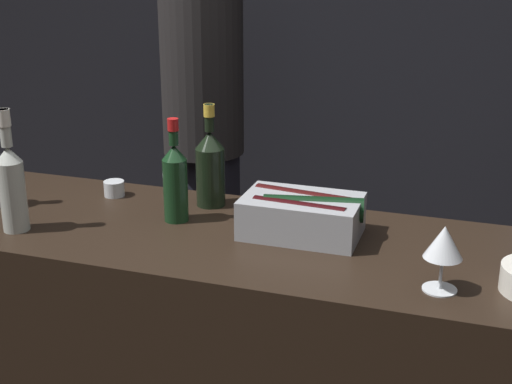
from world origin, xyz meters
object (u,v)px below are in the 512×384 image
ice_bin_with_bottles (303,213)px  white_wine_bottle (11,182)px  red_wine_bottle_burgundy (175,179)px  champagne_bottle (210,166)px  wine_glass (444,244)px  person_blond_tee (203,117)px  candle_votive (114,188)px

ice_bin_with_bottles → white_wine_bottle: 0.81m
red_wine_bottle_burgundy → champagne_bottle: 0.16m
wine_glass → person_blond_tee: (-1.19, 1.46, -0.12)m
ice_bin_with_bottles → wine_glass: size_ratio=2.07×
white_wine_bottle → red_wine_bottle_burgundy: bearing=27.8°
ice_bin_with_bottles → champagne_bottle: size_ratio=1.05×
wine_glass → champagne_bottle: 0.81m
white_wine_bottle → person_blond_tee: person_blond_tee is taller
champagne_bottle → candle_votive: bearing=-176.4°
red_wine_bottle_burgundy → person_blond_tee: (-0.43, 1.24, -0.13)m
red_wine_bottle_burgundy → white_wine_bottle: (-0.40, -0.21, 0.02)m
wine_glass → white_wine_bottle: (-1.17, 0.00, 0.02)m
champagne_bottle → person_blond_tee: person_blond_tee is taller
candle_votive → wine_glass: bearing=-18.3°
champagne_bottle → person_blond_tee: 1.19m
red_wine_bottle_burgundy → person_blond_tee: person_blond_tee is taller
wine_glass → champagne_bottle: (-0.72, 0.37, 0.01)m
ice_bin_with_bottles → red_wine_bottle_burgundy: 0.38m
candle_votive → red_wine_bottle_burgundy: (0.28, -0.13, 0.10)m
wine_glass → white_wine_bottle: white_wine_bottle is taller
ice_bin_with_bottles → white_wine_bottle: size_ratio=0.96×
candle_votive → white_wine_bottle: bearing=-109.6°
candle_votive → red_wine_bottle_burgundy: red_wine_bottle_burgundy is taller
white_wine_bottle → champagne_bottle: white_wine_bottle is taller
ice_bin_with_bottles → candle_votive: bearing=169.4°
champagne_bottle → person_blond_tee: (-0.47, 1.09, -0.13)m
wine_glass → red_wine_bottle_burgundy: size_ratio=0.53×
wine_glass → candle_votive: 1.11m
red_wine_bottle_burgundy → person_blond_tee: 1.32m
ice_bin_with_bottles → candle_votive: ice_bin_with_bottles is taller
red_wine_bottle_burgundy → white_wine_bottle: bearing=-152.2°
ice_bin_with_bottles → white_wine_bottle: white_wine_bottle is taller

